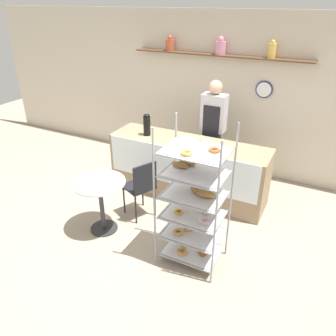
{
  "coord_description": "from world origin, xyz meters",
  "views": [
    {
      "loc": [
        1.8,
        -3.15,
        2.84
      ],
      "look_at": [
        0.0,
        0.36,
        0.79
      ],
      "focal_mm": 35.0,
      "sensor_mm": 36.0,
      "label": 1
    }
  ],
  "objects_px": {
    "cafe_table": "(100,194)",
    "donut_tray_counter": "(194,142)",
    "person_worker": "(213,129)",
    "cafe_chair": "(142,184)",
    "coffee_carafe": "(147,125)",
    "pastry_rack": "(194,203)"
  },
  "relations": [
    {
      "from": "coffee_carafe",
      "to": "donut_tray_counter",
      "type": "distance_m",
      "value": 0.8
    },
    {
      "from": "person_worker",
      "to": "coffee_carafe",
      "type": "height_order",
      "value": "person_worker"
    },
    {
      "from": "pastry_rack",
      "to": "cafe_table",
      "type": "distance_m",
      "value": 1.33
    },
    {
      "from": "pastry_rack",
      "to": "donut_tray_counter",
      "type": "relative_size",
      "value": 3.49
    },
    {
      "from": "pastry_rack",
      "to": "donut_tray_counter",
      "type": "height_order",
      "value": "pastry_rack"
    },
    {
      "from": "pastry_rack",
      "to": "person_worker",
      "type": "height_order",
      "value": "person_worker"
    },
    {
      "from": "cafe_chair",
      "to": "donut_tray_counter",
      "type": "xyz_separation_m",
      "value": [
        0.41,
        0.85,
        0.4
      ]
    },
    {
      "from": "cafe_table",
      "to": "donut_tray_counter",
      "type": "xyz_separation_m",
      "value": [
        0.75,
        1.35,
        0.38
      ]
    },
    {
      "from": "donut_tray_counter",
      "to": "cafe_chair",
      "type": "bearing_deg",
      "value": -115.95
    },
    {
      "from": "pastry_rack",
      "to": "cafe_chair",
      "type": "bearing_deg",
      "value": 154.53
    },
    {
      "from": "person_worker",
      "to": "donut_tray_counter",
      "type": "distance_m",
      "value": 0.56
    },
    {
      "from": "pastry_rack",
      "to": "donut_tray_counter",
      "type": "xyz_separation_m",
      "value": [
        -0.56,
        1.32,
        0.14
      ]
    },
    {
      "from": "person_worker",
      "to": "cafe_chair",
      "type": "xyz_separation_m",
      "value": [
        -0.5,
        -1.41,
        -0.42
      ]
    },
    {
      "from": "person_worker",
      "to": "donut_tray_counter",
      "type": "xyz_separation_m",
      "value": [
        -0.09,
        -0.55,
        -0.02
      ]
    },
    {
      "from": "person_worker",
      "to": "donut_tray_counter",
      "type": "height_order",
      "value": "person_worker"
    },
    {
      "from": "coffee_carafe",
      "to": "cafe_table",
      "type": "bearing_deg",
      "value": -88.24
    },
    {
      "from": "person_worker",
      "to": "donut_tray_counter",
      "type": "relative_size",
      "value": 3.54
    },
    {
      "from": "pastry_rack",
      "to": "person_worker",
      "type": "relative_size",
      "value": 0.99
    },
    {
      "from": "person_worker",
      "to": "coffee_carafe",
      "type": "relative_size",
      "value": 5.1
    },
    {
      "from": "coffee_carafe",
      "to": "donut_tray_counter",
      "type": "height_order",
      "value": "coffee_carafe"
    },
    {
      "from": "cafe_chair",
      "to": "coffee_carafe",
      "type": "relative_size",
      "value": 2.58
    },
    {
      "from": "cafe_table",
      "to": "coffee_carafe",
      "type": "height_order",
      "value": "coffee_carafe"
    }
  ]
}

